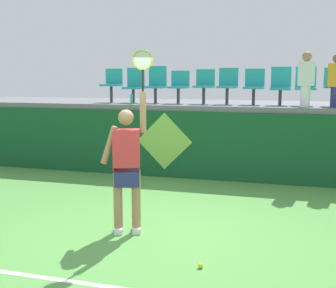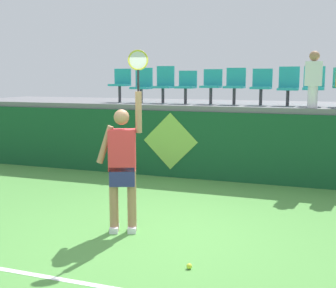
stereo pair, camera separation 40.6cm
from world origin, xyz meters
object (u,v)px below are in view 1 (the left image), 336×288
object	(u,v)px
stadium_chair_9	(335,84)
stadium_chair_2	(156,83)
water_bottle	(132,99)
stadium_chair_1	(134,84)
spectator_1	(306,78)
stadium_chair_6	(254,85)
stadium_chair_3	(179,85)
stadium_chair_5	(228,84)
spectator_0	(336,80)
stadium_chair_4	(204,84)
stadium_chair_0	(112,83)
stadium_chair_7	(281,85)
stadium_chair_8	(306,84)
tennis_player	(127,164)
tennis_ball	(201,266)

from	to	relation	value
stadium_chair_9	stadium_chair_2	bearing A→B (deg)	179.84
water_bottle	stadium_chair_1	distance (m)	0.76
stadium_chair_9	spectator_1	size ratio (longest dim) A/B	0.72
stadium_chair_6	stadium_chair_3	bearing A→B (deg)	-179.86
stadium_chair_5	spectator_1	world-z (taller)	spectator_1
spectator_0	stadium_chair_4	bearing A→B (deg)	171.86
stadium_chair_1	spectator_0	world-z (taller)	spectator_0
stadium_chair_0	stadium_chair_5	distance (m)	2.85
water_bottle	stadium_chair_0	distance (m)	1.06
stadium_chair_4	stadium_chair_7	xyz separation A→B (m)	(1.72, 0.01, -0.00)
stadium_chair_8	spectator_0	distance (m)	0.73
water_bottle	stadium_chair_4	bearing A→B (deg)	22.60
stadium_chair_4	stadium_chair_8	bearing A→B (deg)	0.23
tennis_player	spectator_0	world-z (taller)	spectator_0
stadium_chair_6	stadium_chair_8	world-z (taller)	stadium_chair_8
stadium_chair_5	stadium_chair_2	bearing A→B (deg)	179.75
stadium_chair_2	stadium_chair_3	xyz separation A→B (m)	(0.56, -0.01, -0.04)
stadium_chair_1	stadium_chair_2	bearing A→B (deg)	0.10
stadium_chair_6	stadium_chair_8	xyz separation A→B (m)	(1.11, 0.01, 0.01)
stadium_chair_0	stadium_chair_3	world-z (taller)	stadium_chair_0
tennis_ball	spectator_1	size ratio (longest dim) A/B	0.06
tennis_ball	water_bottle	size ratio (longest dim) A/B	0.28
stadium_chair_6	tennis_ball	bearing A→B (deg)	-90.46
stadium_chair_6	stadium_chair_7	bearing A→B (deg)	0.70
stadium_chair_2	spectator_0	distance (m)	4.04
stadium_chair_0	stadium_chair_2	distance (m)	1.14
stadium_chair_3	stadium_chair_9	bearing A→B (deg)	0.02
stadium_chair_2	stadium_chair_4	world-z (taller)	stadium_chair_2
stadium_chair_4	water_bottle	bearing A→B (deg)	-157.40
stadium_chair_3	stadium_chair_4	xyz separation A→B (m)	(0.61, 0.00, 0.02)
stadium_chair_1	spectator_1	xyz separation A→B (m)	(3.98, -0.47, 0.16)
stadium_chair_2	stadium_chair_9	size ratio (longest dim) A/B	1.07
stadium_chair_2	stadium_chair_8	distance (m)	3.42
spectator_0	spectator_1	bearing A→B (deg)	-175.19
water_bottle	stadium_chair_1	world-z (taller)	stadium_chair_1
stadium_chair_1	stadium_chair_5	bearing A→B (deg)	-0.16
tennis_ball	stadium_chair_9	bearing A→B (deg)	71.98
tennis_ball	spectator_0	xyz separation A→B (m)	(1.74, 4.96, 2.14)
stadium_chair_8	spectator_1	xyz separation A→B (m)	(0.00, -0.46, 0.14)
stadium_chair_6	stadium_chair_1	bearing A→B (deg)	179.86
stadium_chair_0	stadium_chair_5	world-z (taller)	stadium_chair_5
tennis_ball	stadium_chair_9	size ratio (longest dim) A/B	0.08
stadium_chair_5	stadium_chair_8	xyz separation A→B (m)	(1.70, 0.01, -0.00)
stadium_chair_1	stadium_chair_5	distance (m)	2.28
stadium_chair_7	stadium_chair_9	world-z (taller)	stadium_chair_7
stadium_chair_1	tennis_ball	bearing A→B (deg)	-62.22
stadium_chair_0	stadium_chair_7	bearing A→B (deg)	0.15
tennis_player	stadium_chair_9	size ratio (longest dim) A/B	3.17
stadium_chair_9	stadium_chair_4	bearing A→B (deg)	180.00
stadium_chair_2	stadium_chair_4	size ratio (longest dim) A/B	1.10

